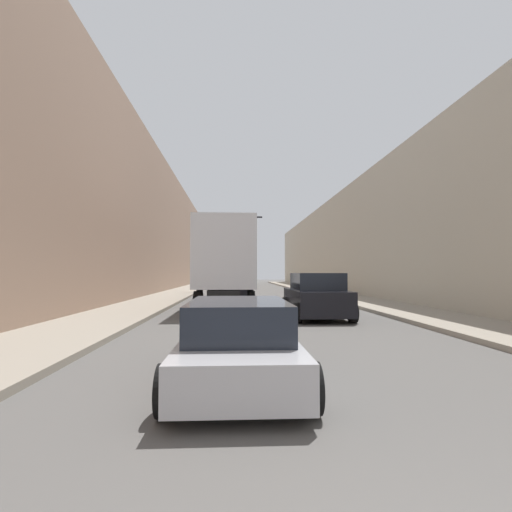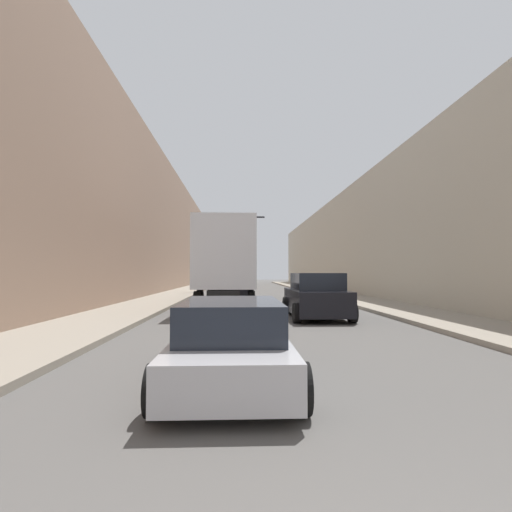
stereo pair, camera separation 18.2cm
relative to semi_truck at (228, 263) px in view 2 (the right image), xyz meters
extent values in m
cube|color=gray|center=(7.84, 9.29, -2.16)|extent=(3.02, 80.00, 0.15)
cube|color=gray|center=(-4.23, 9.29, -2.16)|extent=(3.02, 80.00, 0.15)
cube|color=#BCB29E|center=(12.35, 9.29, 2.10)|extent=(6.00, 80.00, 8.68)
cube|color=#997A66|center=(-8.74, 9.29, 3.64)|extent=(6.00, 80.00, 11.76)
cube|color=silver|center=(0.00, -1.36, 0.31)|extent=(2.50, 10.45, 2.90)
cube|color=black|center=(0.00, -1.36, -1.29)|extent=(1.25, 10.45, 0.24)
cube|color=black|center=(0.00, 5.33, -0.84)|extent=(2.50, 2.93, 2.80)
cylinder|color=black|center=(-1.10, -5.38, -1.74)|extent=(0.25, 1.00, 1.00)
cylinder|color=black|center=(1.10, -5.38, -1.74)|extent=(0.25, 1.00, 1.00)
cylinder|color=black|center=(-1.10, -4.18, -1.74)|extent=(0.25, 1.00, 1.00)
cylinder|color=black|center=(1.10, -4.18, -1.74)|extent=(0.25, 1.00, 1.00)
cylinder|color=black|center=(-1.10, 5.33, -1.74)|extent=(0.25, 1.00, 1.00)
cylinder|color=black|center=(1.10, 5.33, -1.74)|extent=(0.25, 1.00, 1.00)
cube|color=#B7B7BC|center=(0.47, -14.92, -1.78)|extent=(1.71, 4.64, 0.57)
cube|color=#1E232D|center=(0.47, -15.15, -1.22)|extent=(1.51, 2.55, 0.55)
cylinder|color=black|center=(-0.38, -13.30, -1.92)|extent=(0.25, 0.64, 0.64)
cylinder|color=black|center=(1.33, -13.30, -1.92)|extent=(0.25, 0.64, 0.64)
cylinder|color=black|center=(-0.38, -16.64, -1.92)|extent=(0.25, 0.64, 0.64)
cylinder|color=black|center=(1.33, -16.64, -1.92)|extent=(0.25, 0.64, 0.64)
cube|color=black|center=(3.54, -6.21, -1.60)|extent=(1.93, 4.44, 0.89)
cube|color=#1E232D|center=(3.54, -6.43, -0.83)|extent=(1.70, 2.44, 0.64)
cylinder|color=black|center=(2.58, -4.69, -1.89)|extent=(0.25, 0.70, 0.70)
cylinder|color=black|center=(4.51, -4.69, -1.89)|extent=(0.25, 0.70, 0.70)
cylinder|color=black|center=(2.58, -7.83, -1.89)|extent=(0.25, 0.70, 0.70)
cylinder|color=black|center=(4.51, -7.83, -1.89)|extent=(0.25, 0.70, 0.70)
cylinder|color=black|center=(-2.57, 11.85, 1.12)|extent=(0.20, 0.20, 6.72)
cube|color=black|center=(0.07, 11.85, 4.18)|extent=(5.29, 0.12, 0.12)
cube|color=black|center=(-1.25, 11.85, 3.67)|extent=(0.30, 0.24, 0.90)
sphere|color=gold|center=(-1.25, 11.71, 3.67)|extent=(0.18, 0.18, 0.18)
cube|color=black|center=(0.07, 11.85, 3.67)|extent=(0.30, 0.24, 0.90)
sphere|color=green|center=(0.07, 11.71, 3.67)|extent=(0.18, 0.18, 0.18)
cube|color=black|center=(1.39, 11.85, 3.67)|extent=(0.30, 0.24, 0.90)
sphere|color=red|center=(1.39, 11.71, 3.67)|extent=(0.18, 0.18, 0.18)
camera|label=1|loc=(0.42, -21.53, -0.50)|focal=28.00mm
camera|label=2|loc=(0.60, -21.54, -0.50)|focal=28.00mm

